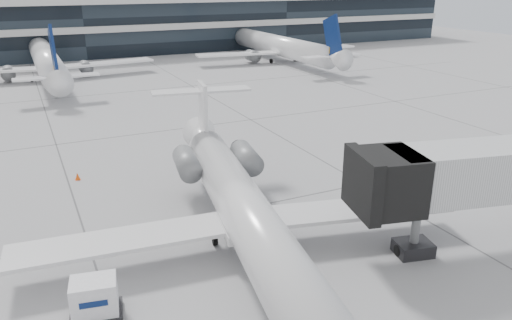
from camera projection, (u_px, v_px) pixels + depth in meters
ground at (242, 209)px, 33.49m from camera, size 220.00×220.00×0.00m
terminal at (77, 28)px, 101.18m from camera, size 170.00×22.00×10.00m
bg_jet_center at (49, 78)px, 76.80m from camera, size 32.00×40.00×9.60m
bg_jet_right at (278, 61)px, 93.03m from camera, size 32.00×40.00×9.60m
regional_jet at (246, 212)px, 27.50m from camera, size 24.99×31.17×7.22m
cargo_uld at (95, 299)px, 22.53m from camera, size 2.59×2.11×1.89m
traffic_cone at (78, 176)px, 38.24m from camera, size 0.51×0.51×0.58m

